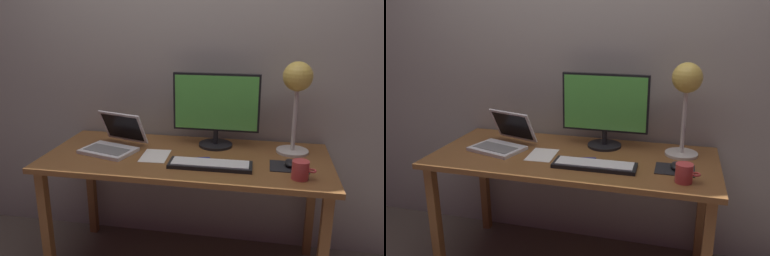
% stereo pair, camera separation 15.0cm
% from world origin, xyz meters
% --- Properties ---
extents(back_wall, '(4.80, 0.06, 2.60)m').
position_xyz_m(back_wall, '(0.00, 0.40, 1.30)').
color(back_wall, '#9E998E').
rests_on(back_wall, ground).
extents(desk, '(1.60, 0.70, 0.74)m').
position_xyz_m(desk, '(0.00, 0.00, 0.66)').
color(desk, brown).
rests_on(desk, ground).
extents(monitor, '(0.51, 0.20, 0.44)m').
position_xyz_m(monitor, '(0.14, 0.20, 0.98)').
color(monitor, black).
rests_on(monitor, desk).
extents(keyboard_main, '(0.44, 0.15, 0.03)m').
position_xyz_m(keyboard_main, '(0.16, -0.14, 0.75)').
color(keyboard_main, black).
rests_on(keyboard_main, desk).
extents(laptop, '(0.37, 0.37, 0.21)m').
position_xyz_m(laptop, '(-0.44, 0.04, 0.80)').
color(laptop, silver).
rests_on(laptop, desk).
extents(desk_lamp, '(0.18, 0.18, 0.53)m').
position_xyz_m(desk_lamp, '(0.59, 0.17, 1.13)').
color(desk_lamp, beige).
rests_on(desk_lamp, desk).
extents(mousepad, '(0.20, 0.16, 0.00)m').
position_xyz_m(mousepad, '(0.56, -0.07, 0.74)').
color(mousepad, black).
rests_on(mousepad, desk).
extents(mouse, '(0.06, 0.10, 0.03)m').
position_xyz_m(mouse, '(0.57, -0.06, 0.76)').
color(mouse, black).
rests_on(mouse, mousepad).
extents(coffee_mug, '(0.12, 0.08, 0.09)m').
position_xyz_m(coffee_mug, '(0.61, -0.21, 0.79)').
color(coffee_mug, '#CC3F3F').
rests_on(coffee_mug, desk).
extents(paper_sheet_near_mouse, '(0.16, 0.22, 0.00)m').
position_xyz_m(paper_sheet_near_mouse, '(-0.17, -0.04, 0.74)').
color(paper_sheet_near_mouse, white).
rests_on(paper_sheet_near_mouse, desk).
extents(pen, '(0.14, 0.04, 0.01)m').
position_xyz_m(pen, '(0.07, -0.04, 0.74)').
color(pen, '#2633A5').
rests_on(pen, desk).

